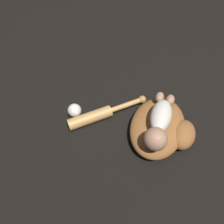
# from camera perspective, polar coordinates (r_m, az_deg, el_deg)

# --- Properties ---
(ground_plane) EXTENTS (6.00, 6.00, 0.00)m
(ground_plane) POSITION_cam_1_polar(r_m,az_deg,el_deg) (1.16, 13.36, -6.13)
(ground_plane) COLOR black
(baseball_glove) EXTENTS (0.44, 0.40, 0.10)m
(baseball_glove) POSITION_cam_1_polar(r_m,az_deg,el_deg) (1.13, 12.83, -4.02)
(baseball_glove) COLOR #935B2D
(baseball_glove) RESTS_ON ground
(baby_figure) EXTENTS (0.34, 0.22, 0.11)m
(baby_figure) POSITION_cam_1_polar(r_m,az_deg,el_deg) (1.02, 12.23, -2.81)
(baby_figure) COLOR silver
(baby_figure) RESTS_ON baseball_glove
(baseball_bat) EXTENTS (0.43, 0.23, 0.06)m
(baseball_bat) POSITION_cam_1_polar(r_m,az_deg,el_deg) (1.17, -3.35, -0.68)
(baseball_bat) COLOR tan
(baseball_bat) RESTS_ON ground
(baseball) EXTENTS (0.07, 0.07, 0.07)m
(baseball) POSITION_cam_1_polar(r_m,az_deg,el_deg) (1.19, -9.77, 0.41)
(baseball) COLOR white
(baseball) RESTS_ON ground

